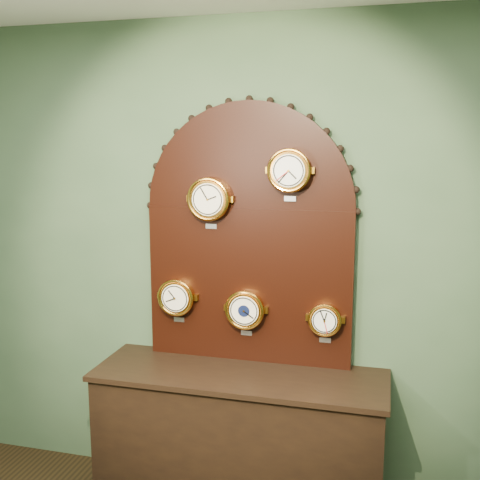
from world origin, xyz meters
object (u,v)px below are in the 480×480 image
(arabic_clock, at_px, (289,171))
(roman_clock, at_px, (209,199))
(hygrometer, at_px, (177,297))
(shop_counter, at_px, (239,444))
(display_board, at_px, (249,226))
(barometer, at_px, (245,309))
(tide_clock, at_px, (325,319))

(arabic_clock, bearing_deg, roman_clock, -179.98)
(hygrometer, bearing_deg, roman_clock, -0.17)
(arabic_clock, bearing_deg, shop_counter, -147.66)
(display_board, height_order, arabic_clock, display_board)
(hygrometer, distance_m, barometer, 0.42)
(roman_clock, relative_size, arabic_clock, 1.03)
(shop_counter, distance_m, hygrometer, 0.91)
(shop_counter, height_order, hygrometer, hygrometer)
(hygrometer, xyz_separation_m, tide_clock, (0.88, 0.00, -0.07))
(shop_counter, distance_m, roman_clock, 1.41)
(display_board, relative_size, barometer, 5.43)
(arabic_clock, xyz_separation_m, barometer, (-0.25, 0.00, -0.80))
(shop_counter, xyz_separation_m, tide_clock, (0.45, 0.15, 0.73))
(roman_clock, height_order, barometer, roman_clock)
(hygrometer, bearing_deg, display_board, 8.95)
(display_board, distance_m, barometer, 0.48)
(shop_counter, bearing_deg, roman_clock, 144.60)
(roman_clock, relative_size, barometer, 1.06)
(display_board, xyz_separation_m, tide_clock, (0.45, -0.07, -0.50))
(display_board, distance_m, tide_clock, 0.68)
(display_board, bearing_deg, barometer, -93.53)
(display_board, bearing_deg, hygrometer, -171.05)
(shop_counter, distance_m, tide_clock, 0.87)
(barometer, bearing_deg, hygrometer, 179.96)
(shop_counter, bearing_deg, display_board, 90.00)
(arabic_clock, relative_size, tide_clock, 1.22)
(hygrometer, relative_size, tide_clock, 1.15)
(roman_clock, bearing_deg, display_board, 17.33)
(display_board, height_order, tide_clock, display_board)
(roman_clock, bearing_deg, barometer, 0.08)
(display_board, height_order, hygrometer, display_board)
(display_board, distance_m, arabic_clock, 0.41)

